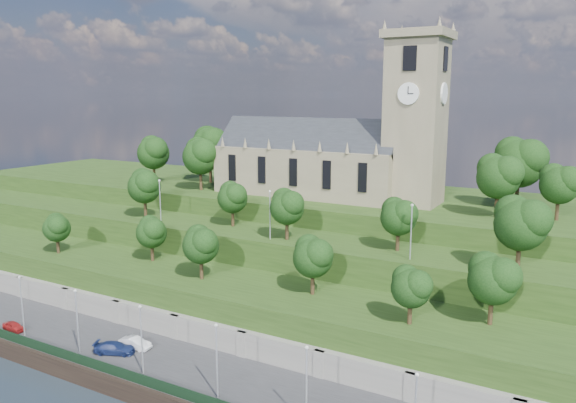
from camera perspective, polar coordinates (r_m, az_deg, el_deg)
The scene contains 16 objects.
promenade at distance 67.23m, azimuth -11.01°, elevation -16.70°, with size 160.00×12.00×2.00m, color #2D2D30.
quay_wall at distance 63.30m, azimuth -14.74°, elevation -18.62°, with size 160.00×0.50×2.20m, color black.
fence at distance 62.99m, azimuth -14.38°, elevation -17.20°, with size 160.00×0.10×1.20m, color black.
retaining_wall at distance 70.73m, azimuth -7.84°, elevation -13.80°, with size 160.00×2.10×5.00m.
embankment_lower at distance 74.61m, azimuth -5.03°, elevation -11.14°, with size 160.00×12.00×8.00m, color #203913.
embankment_upper at distance 82.67m, azimuth -0.71°, elevation -7.41°, with size 160.00×10.00×12.00m, color #203913.
hilltop at distance 100.27m, azimuth 5.32°, elevation -3.30°, with size 160.00×32.00×15.00m, color #203913.
church at distance 93.75m, azimuth 4.91°, elevation 5.05°, with size 38.60×12.35×27.60m.
trees_lower at distance 69.50m, azimuth -1.69°, elevation -5.13°, with size 67.63×8.67×7.69m.
trees_upper at distance 76.43m, azimuth 2.42°, elevation -0.18°, with size 63.47×8.24×8.76m.
trees_hilltop at distance 94.38m, azimuth 3.07°, elevation 4.62°, with size 76.76×16.76×10.98m.
lamp_posts_promenade at distance 63.79m, azimuth -14.68°, elevation -12.93°, with size 60.36×0.36×7.85m.
lamp_posts_upper at distance 77.57m, azimuth -1.84°, elevation -0.94°, with size 40.36×0.36×6.94m.
car_left at distance 81.72m, azimuth -26.09°, elevation -11.33°, with size 1.37×3.41×1.16m, color maroon.
car_middle at distance 71.43m, azimuth -15.27°, elevation -13.69°, with size 1.42×4.08×1.34m, color silver.
car_right at distance 70.77m, azimuth -17.21°, elevation -14.02°, with size 1.93×4.75×1.38m, color #16234E.
Camera 1 is at (39.40, -38.94, 31.79)m, focal length 35.00 mm.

